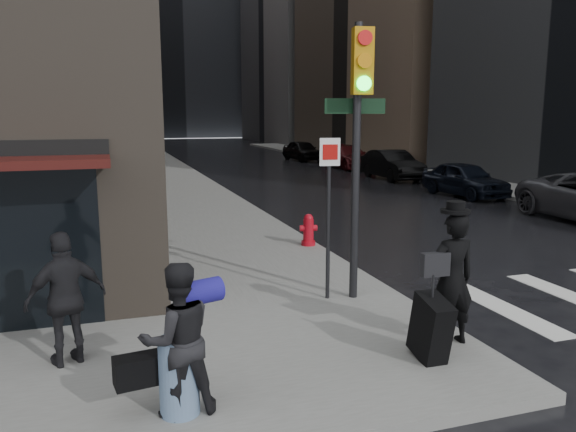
# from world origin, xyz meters

# --- Properties ---
(ground) EXTENTS (140.00, 140.00, 0.00)m
(ground) POSITION_xyz_m (0.00, 0.00, 0.00)
(ground) COLOR black
(ground) RESTS_ON ground
(sidewalk_left) EXTENTS (4.00, 50.00, 0.15)m
(sidewalk_left) POSITION_xyz_m (0.00, 27.00, 0.07)
(sidewalk_left) COLOR slate
(sidewalk_left) RESTS_ON ground
(sidewalk_right) EXTENTS (3.00, 50.00, 0.15)m
(sidewalk_right) POSITION_xyz_m (13.50, 27.00, 0.07)
(sidewalk_right) COLOR slate
(sidewalk_right) RESTS_ON ground
(bldg_right_far) EXTENTS (22.00, 20.00, 25.00)m
(bldg_right_far) POSITION_xyz_m (26.00, 58.00, 12.50)
(bldg_right_far) COLOR slate
(bldg_right_far) RESTS_ON ground
(bldg_distant) EXTENTS (40.00, 12.00, 32.00)m
(bldg_distant) POSITION_xyz_m (6.00, 78.00, 16.00)
(bldg_distant) COLOR slate
(bldg_distant) RESTS_ON ground
(man_overcoat) EXTENTS (1.07, 1.00, 2.03)m
(man_overcoat) POSITION_xyz_m (1.43, -0.42, 1.00)
(man_overcoat) COLOR black
(man_overcoat) RESTS_ON ground
(man_jeans) EXTENTS (1.21, 0.73, 1.66)m
(man_jeans) POSITION_xyz_m (-2.26, -1.06, 0.98)
(man_jeans) COLOR black
(man_jeans) RESTS_ON ground
(man_greycoat) EXTENTS (1.09, 0.75, 1.72)m
(man_greycoat) POSITION_xyz_m (-3.43, 0.61, 1.01)
(man_greycoat) COLOR black
(man_greycoat) RESTS_ON ground
(traffic_light) EXTENTS (1.13, 0.59, 4.58)m
(traffic_light) POSITION_xyz_m (1.06, 1.80, 3.11)
(traffic_light) COLOR black
(traffic_light) RESTS_ON ground
(fire_hydrant) EXTENTS (0.44, 0.34, 0.77)m
(fire_hydrant) POSITION_xyz_m (1.72, 5.82, 0.49)
(fire_hydrant) COLOR #B00A18
(fire_hydrant) RESTS_ON ground
(parked_car_1) EXTENTS (1.93, 4.21, 1.40)m
(parked_car_1) POSITION_xyz_m (10.92, 12.56, 0.70)
(parked_car_1) COLOR black
(parked_car_1) RESTS_ON ground
(parked_car_2) EXTENTS (1.64, 4.52, 1.48)m
(parked_car_2) POSITION_xyz_m (11.02, 18.80, 0.74)
(parked_car_2) COLOR black
(parked_car_2) RESTS_ON ground
(parked_car_3) EXTENTS (2.19, 4.94, 1.41)m
(parked_car_3) POSITION_xyz_m (11.33, 25.03, 0.70)
(parked_car_3) COLOR #400C0F
(parked_car_3) RESTS_ON ground
(parked_car_4) EXTENTS (2.05, 4.33, 1.43)m
(parked_car_4) POSITION_xyz_m (10.61, 31.27, 0.71)
(parked_car_4) COLOR black
(parked_car_4) RESTS_ON ground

